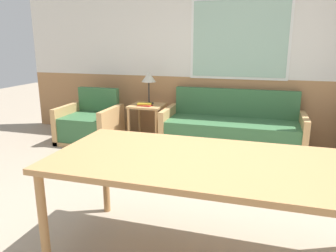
# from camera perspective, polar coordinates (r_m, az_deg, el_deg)

# --- Properties ---
(ground_plane) EXTENTS (16.00, 16.00, 0.00)m
(ground_plane) POSITION_cam_1_polar(r_m,az_deg,el_deg) (2.97, 5.67, -16.48)
(ground_plane) COLOR gray
(wall_back) EXTENTS (7.20, 0.09, 2.70)m
(wall_back) POSITION_cam_1_polar(r_m,az_deg,el_deg) (5.16, 11.96, 12.36)
(wall_back) COLOR #AD7A4C
(wall_back) RESTS_ON ground_plane
(couch) EXTENTS (2.00, 0.77, 0.83)m
(couch) POSITION_cam_1_polar(r_m,az_deg,el_deg) (4.85, 11.06, -0.91)
(couch) COLOR tan
(couch) RESTS_ON ground_plane
(armchair) EXTENTS (0.84, 0.77, 0.80)m
(armchair) POSITION_cam_1_polar(r_m,az_deg,el_deg) (5.25, -13.40, 0.09)
(armchair) COLOR tan
(armchair) RESTS_ON ground_plane
(side_table) EXTENTS (0.51, 0.51, 0.57)m
(side_table) POSITION_cam_1_polar(r_m,az_deg,el_deg) (5.13, -3.64, 2.58)
(side_table) COLOR tan
(side_table) RESTS_ON ground_plane
(table_lamp) EXTENTS (0.22, 0.22, 0.50)m
(table_lamp) POSITION_cam_1_polar(r_m,az_deg,el_deg) (5.13, -3.38, 8.30)
(table_lamp) COLOR #262628
(table_lamp) RESTS_ON side_table
(book_stack) EXTENTS (0.23, 0.15, 0.04)m
(book_stack) POSITION_cam_1_polar(r_m,az_deg,el_deg) (5.03, -4.09, 3.76)
(book_stack) COLOR #B22823
(book_stack) RESTS_ON side_table
(dining_table) EXTENTS (2.11, 0.99, 0.77)m
(dining_table) POSITION_cam_1_polar(r_m,az_deg,el_deg) (2.22, 6.82, -7.30)
(dining_table) COLOR #B27F4C
(dining_table) RESTS_ON ground_plane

